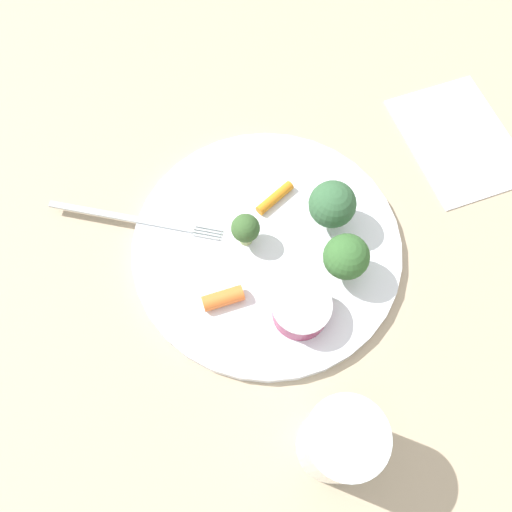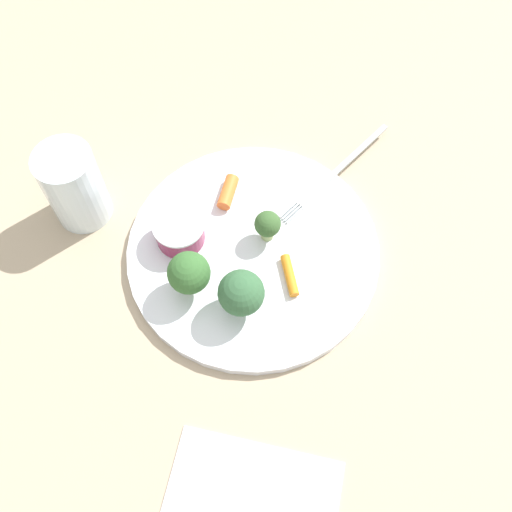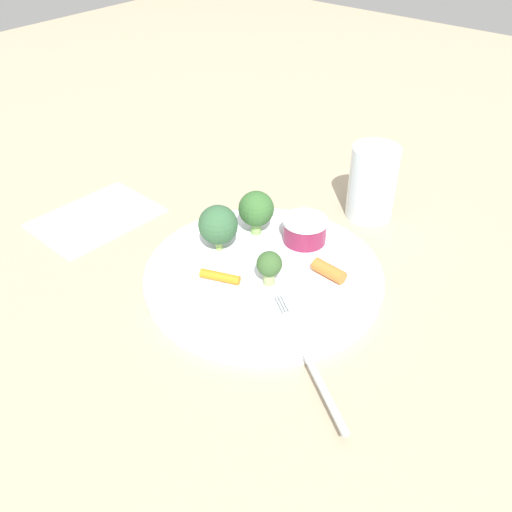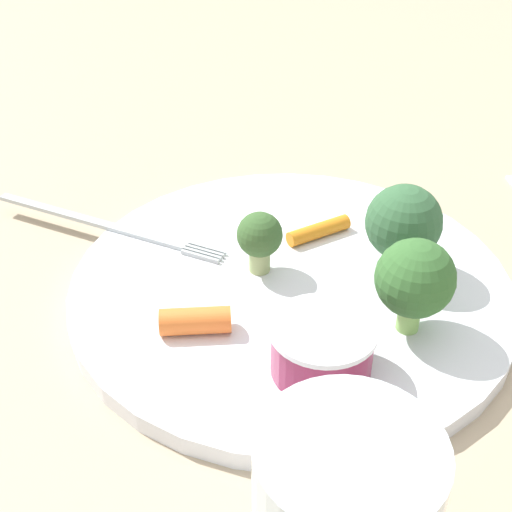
# 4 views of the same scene
# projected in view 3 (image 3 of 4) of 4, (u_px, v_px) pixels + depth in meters

# --- Properties ---
(ground_plane) EXTENTS (2.40, 2.40, 0.00)m
(ground_plane) POSITION_uv_depth(u_px,v_px,m) (264.00, 279.00, 0.66)
(ground_plane) COLOR tan
(plate) EXTENTS (0.28, 0.28, 0.01)m
(plate) POSITION_uv_depth(u_px,v_px,m) (264.00, 275.00, 0.66)
(plate) COLOR white
(plate) RESTS_ON ground_plane
(sauce_cup) EXTENTS (0.06, 0.06, 0.03)m
(sauce_cup) POSITION_uv_depth(u_px,v_px,m) (308.00, 231.00, 0.69)
(sauce_cup) COLOR maroon
(sauce_cup) RESTS_ON plate
(broccoli_floret_0) EXTENTS (0.03, 0.03, 0.04)m
(broccoli_floret_0) POSITION_uv_depth(u_px,v_px,m) (269.00, 265.00, 0.62)
(broccoli_floret_0) COLOR #9BB170
(broccoli_floret_0) RESTS_ON plate
(broccoli_floret_1) EXTENTS (0.05, 0.05, 0.06)m
(broccoli_floret_1) POSITION_uv_depth(u_px,v_px,m) (218.00, 225.00, 0.67)
(broccoli_floret_1) COLOR #98C360
(broccoli_floret_1) RESTS_ON plate
(broccoli_floret_2) EXTENTS (0.04, 0.04, 0.06)m
(broccoli_floret_2) POSITION_uv_depth(u_px,v_px,m) (256.00, 209.00, 0.69)
(broccoli_floret_2) COLOR #8CC262
(broccoli_floret_2) RESTS_ON plate
(carrot_stick_0) EXTENTS (0.02, 0.04, 0.02)m
(carrot_stick_0) POSITION_uv_depth(u_px,v_px,m) (329.00, 271.00, 0.64)
(carrot_stick_0) COLOR orange
(carrot_stick_0) RESTS_ON plate
(carrot_stick_1) EXTENTS (0.03, 0.05, 0.01)m
(carrot_stick_1) POSITION_uv_depth(u_px,v_px,m) (220.00, 277.00, 0.64)
(carrot_stick_1) COLOR orange
(carrot_stick_1) RESTS_ON plate
(fork) EXTENTS (0.11, 0.16, 0.00)m
(fork) POSITION_uv_depth(u_px,v_px,m) (306.00, 354.00, 0.55)
(fork) COLOR #AFB9BC
(fork) RESTS_ON plate
(drinking_glass) EXTENTS (0.06, 0.06, 0.10)m
(drinking_glass) POSITION_uv_depth(u_px,v_px,m) (373.00, 183.00, 0.74)
(drinking_glass) COLOR silver
(drinking_glass) RESTS_ON ground_plane
(napkin) EXTENTS (0.16, 0.12, 0.00)m
(napkin) POSITION_uv_depth(u_px,v_px,m) (96.00, 217.00, 0.76)
(napkin) COLOR white
(napkin) RESTS_ON ground_plane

